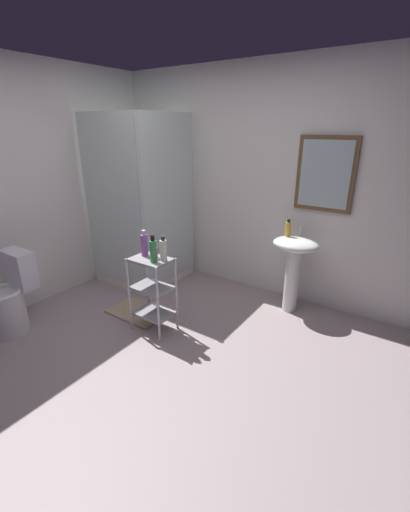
% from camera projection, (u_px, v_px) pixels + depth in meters
% --- Properties ---
extents(ground_plane, '(4.20, 4.20, 0.02)m').
position_uv_depth(ground_plane, '(152.00, 366.00, 2.80)').
color(ground_plane, '#A08F92').
extents(wall_back, '(4.20, 0.14, 2.50)m').
position_uv_depth(wall_back, '(259.00, 184.00, 3.77)').
color(wall_back, white).
rests_on(wall_back, ground_plane).
extents(wall_left, '(0.10, 4.20, 2.50)m').
position_uv_depth(wall_left, '(5.00, 192.00, 3.32)').
color(wall_left, white).
rests_on(wall_left, ground_plane).
extents(shower_stall, '(0.92, 0.92, 2.00)m').
position_uv_depth(shower_stall, '(144.00, 246.00, 4.18)').
color(shower_stall, white).
rests_on(shower_stall, ground_plane).
extents(pedestal_sink, '(0.46, 0.37, 0.81)m').
position_uv_depth(pedestal_sink, '(294.00, 260.00, 3.44)').
color(pedestal_sink, white).
rests_on(pedestal_sink, ground_plane).
extents(sink_faucet, '(0.03, 0.03, 0.10)m').
position_uv_depth(sink_faucet, '(301.00, 230.00, 3.43)').
color(sink_faucet, silver).
rests_on(sink_faucet, pedestal_sink).
extents(toilet, '(0.37, 0.49, 0.76)m').
position_uv_depth(toilet, '(8.00, 300.00, 3.19)').
color(toilet, white).
rests_on(toilet, ground_plane).
extents(storage_cart, '(0.38, 0.28, 0.74)m').
position_uv_depth(storage_cart, '(152.00, 289.00, 3.14)').
color(storage_cart, silver).
rests_on(storage_cart, ground_plane).
extents(hand_soap_bottle, '(0.05, 0.05, 0.17)m').
position_uv_depth(hand_soap_bottle, '(288.00, 229.00, 3.39)').
color(hand_soap_bottle, gold).
rests_on(hand_soap_bottle, pedestal_sink).
extents(body_wash_bottle_green, '(0.06, 0.06, 0.25)m').
position_uv_depth(body_wash_bottle_green, '(153.00, 251.00, 2.91)').
color(body_wash_bottle_green, '#3B9B57').
rests_on(body_wash_bottle_green, storage_cart).
extents(conditioner_bottle_purple, '(0.06, 0.06, 0.24)m').
position_uv_depth(conditioner_bottle_purple, '(144.00, 245.00, 3.06)').
color(conditioner_bottle_purple, '#8E4FA8').
rests_on(conditioner_bottle_purple, storage_cart).
extents(lotion_bottle_white, '(0.06, 0.06, 0.23)m').
position_uv_depth(lotion_bottle_white, '(163.00, 250.00, 2.94)').
color(lotion_bottle_white, white).
rests_on(lotion_bottle_white, storage_cart).
extents(rinse_cup, '(0.06, 0.06, 0.10)m').
position_uv_depth(rinse_cup, '(154.00, 253.00, 3.02)').
color(rinse_cup, '#B24742').
rests_on(rinse_cup, storage_cart).
extents(bath_mat, '(0.60, 0.40, 0.02)m').
position_uv_depth(bath_mat, '(138.00, 312.00, 3.58)').
color(bath_mat, tan).
rests_on(bath_mat, ground_plane).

